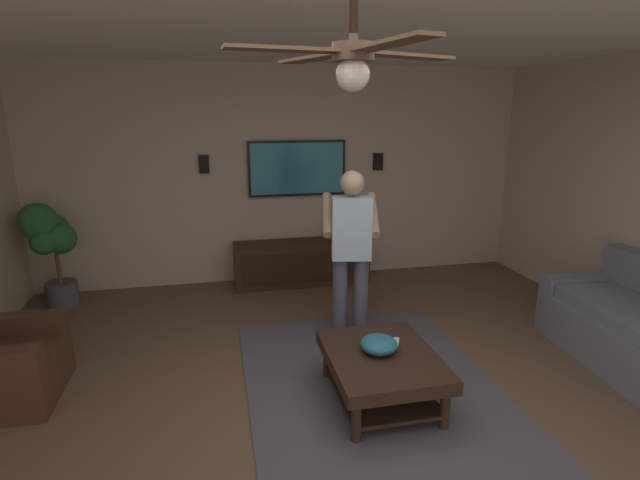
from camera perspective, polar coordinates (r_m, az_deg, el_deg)
name	(u,v)px	position (r m, az deg, el deg)	size (l,w,h in m)	color
ground_plane	(363,436)	(3.57, 5.18, -22.14)	(8.08, 8.08, 0.00)	brown
wall_back_tv	(286,175)	(6.23, -4.03, 7.69)	(0.10, 6.44, 2.72)	#BCA893
area_rug	(372,386)	(4.08, 6.19, -16.81)	(2.67, 2.00, 0.01)	#514C56
coffee_table	(381,366)	(3.77, 7.31, -14.61)	(1.00, 0.80, 0.40)	#332116
media_console	(302,263)	(6.16, -2.21, -2.70)	(0.45, 1.70, 0.55)	#332116
tv	(297,168)	(6.15, -2.73, 8.50)	(0.05, 1.24, 0.70)	black
person_standing	(351,246)	(4.50, 3.71, -0.72)	(0.61, 0.61, 1.64)	#4C5166
potted_plant_tall	(50,241)	(6.04, -29.40, -0.06)	(0.57, 0.56, 1.21)	#4C4C51
bowl	(379,344)	(3.71, 7.00, -12.20)	(0.28, 0.28, 0.13)	teal
remote_white	(396,343)	(3.86, 9.00, -11.96)	(0.15, 0.04, 0.02)	white
vase_round	(335,231)	(6.17, 1.74, 1.04)	(0.22, 0.22, 0.22)	gold
wall_speaker_left	(378,162)	(6.42, 6.90, 9.23)	(0.06, 0.12, 0.22)	black
wall_speaker_right	(204,164)	(6.07, -13.61, 8.75)	(0.06, 0.12, 0.22)	black
ceiling_fan	(351,58)	(2.39, 3.76, 20.72)	(1.18, 1.19, 0.46)	#4C3828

